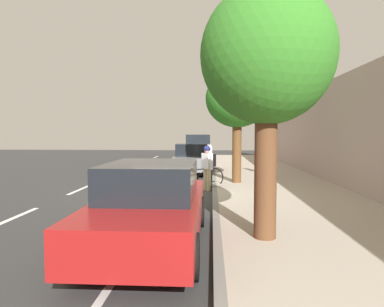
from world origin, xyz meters
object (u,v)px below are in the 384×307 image
object	(u,v)px
parked_sedan_grey_mid	(191,159)
parked_sedan_red_second	(151,205)
street_tree_mid_block	(237,100)
bicycle_at_curb	(202,178)
pedestrian_on_phone	(267,155)
parked_pickup_white_far	(198,149)
cyclist_with_backpack	(208,163)
street_tree_near_cyclist	(267,58)

from	to	relation	value
parked_sedan_grey_mid	parked_sedan_red_second	bearing A→B (deg)	-90.22
parked_sedan_grey_mid	street_tree_mid_block	distance (m)	5.18
parked_sedan_red_second	bicycle_at_curb	world-z (taller)	parked_sedan_red_second
bicycle_at_curb	pedestrian_on_phone	xyz separation A→B (m)	(2.95, 3.53, 0.64)
parked_pickup_white_far	cyclist_with_backpack	distance (m)	11.79
cyclist_with_backpack	street_tree_near_cyclist	bearing A→B (deg)	-79.32
street_tree_near_cyclist	street_tree_mid_block	bearing A→B (deg)	90.00
parked_sedan_red_second	bicycle_at_curb	size ratio (longest dim) A/B	2.69
parked_sedan_red_second	street_tree_mid_block	bearing A→B (deg)	74.04
parked_sedan_grey_mid	street_tree_mid_block	size ratio (longest dim) A/B	1.03
parked_sedan_red_second	cyclist_with_backpack	xyz separation A→B (m)	(0.95, 6.10, 0.22)
bicycle_at_curb	cyclist_with_backpack	distance (m)	0.76
parked_sedan_red_second	street_tree_near_cyclist	world-z (taller)	street_tree_near_cyclist
cyclist_with_backpack	street_tree_mid_block	size ratio (longest dim) A/B	0.37
parked_sedan_red_second	parked_sedan_grey_mid	bearing A→B (deg)	89.78
parked_pickup_white_far	bicycle_at_curb	xyz separation A→B (m)	(0.62, -11.32, -0.51)
parked_pickup_white_far	pedestrian_on_phone	size ratio (longest dim) A/B	3.31
street_tree_mid_block	parked_sedan_grey_mid	bearing A→B (deg)	116.73
bicycle_at_curb	parked_pickup_white_far	bearing A→B (deg)	93.12
parked_pickup_white_far	street_tree_mid_block	xyz separation A→B (m)	(1.95, -10.64, 2.44)
parked_sedan_grey_mid	street_tree_near_cyclist	bearing A→B (deg)	-79.62
parked_pickup_white_far	parked_sedan_red_second	bearing A→B (deg)	-90.36
parked_sedan_red_second	pedestrian_on_phone	distance (m)	10.72
parked_sedan_red_second	parked_sedan_grey_mid	distance (m)	11.23
parked_sedan_grey_mid	parked_pickup_white_far	size ratio (longest dim) A/B	0.85
cyclist_with_backpack	parked_sedan_grey_mid	bearing A→B (deg)	100.03
street_tree_mid_block	parked_pickup_white_far	bearing A→B (deg)	100.40
parked_sedan_grey_mid	pedestrian_on_phone	xyz separation A→B (m)	(3.64, -1.17, 0.28)
parked_pickup_white_far	street_tree_near_cyclist	size ratio (longest dim) A/B	1.17
pedestrian_on_phone	cyclist_with_backpack	bearing A→B (deg)	-124.55
parked_sedan_red_second	parked_pickup_white_far	world-z (taller)	parked_pickup_white_far
parked_pickup_white_far	street_tree_near_cyclist	world-z (taller)	street_tree_near_cyclist
cyclist_with_backpack	pedestrian_on_phone	bearing A→B (deg)	55.45
parked_sedan_red_second	street_tree_near_cyclist	size ratio (longest dim) A/B	0.97
street_tree_near_cyclist	pedestrian_on_phone	bearing A→B (deg)	80.69
parked_sedan_grey_mid	street_tree_mid_block	bearing A→B (deg)	-63.27
bicycle_at_curb	pedestrian_on_phone	size ratio (longest dim) A/B	1.02
parked_pickup_white_far	bicycle_at_curb	bearing A→B (deg)	-86.88
parked_sedan_red_second	bicycle_at_curb	bearing A→B (deg)	83.62
street_tree_near_cyclist	parked_sedan_grey_mid	bearing A→B (deg)	100.38
parked_sedan_grey_mid	cyclist_with_backpack	distance (m)	5.22
parked_sedan_red_second	street_tree_mid_block	xyz separation A→B (m)	(2.06, 7.22, 2.59)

